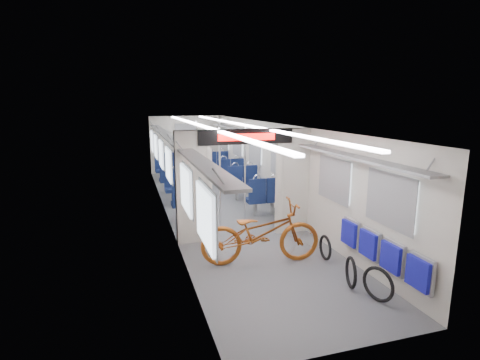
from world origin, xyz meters
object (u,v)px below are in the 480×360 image
(stanchion_far_left, at_px, (197,160))
(bicycle, at_px, (261,233))
(bike_hoop_a, at_px, (378,286))
(bike_hoop_b, at_px, (351,274))
(stanchion_near_left, at_px, (220,180))
(seat_bay_far_right, at_px, (223,167))
(stanchion_near_right, at_px, (245,177))
(flip_bench, at_px, (381,250))
(bike_hoop_c, at_px, (325,249))
(seat_bay_near_left, at_px, (185,191))
(seat_bay_near_right, at_px, (253,187))
(seat_bay_far_left, at_px, (171,170))
(stanchion_far_right, at_px, (220,159))

(stanchion_far_left, bearing_deg, bicycle, -87.53)
(bike_hoop_a, height_order, bike_hoop_b, bike_hoop_a)
(stanchion_near_left, bearing_deg, bike_hoop_b, -68.05)
(seat_bay_far_right, xyz_separation_m, stanchion_near_right, (-0.71, -4.84, 0.61))
(bicycle, relative_size, stanchion_near_left, 0.93)
(flip_bench, relative_size, bike_hoop_c, 4.49)
(stanchion_near_left, height_order, stanchion_far_left, same)
(bike_hoop_c, distance_m, seat_bay_near_left, 4.42)
(bike_hoop_a, distance_m, stanchion_near_right, 4.04)
(flip_bench, bearing_deg, seat_bay_near_right, 94.88)
(seat_bay_near_left, xyz_separation_m, seat_bay_far_left, (0.00, 3.10, 0.03))
(flip_bench, bearing_deg, bike_hoop_c, 105.99)
(stanchion_far_left, bearing_deg, seat_bay_far_right, 56.69)
(seat_bay_near_left, bearing_deg, bicycle, -77.93)
(seat_bay_far_right, distance_m, stanchion_near_left, 5.22)
(bike_hoop_b, xyz_separation_m, stanchion_near_left, (-1.29, 3.21, 0.92))
(bike_hoop_a, relative_size, stanchion_far_left, 0.23)
(seat_bay_far_left, xyz_separation_m, stanchion_far_left, (0.58, -1.85, 0.59))
(flip_bench, relative_size, seat_bay_near_right, 1.01)
(stanchion_near_left, distance_m, stanchion_near_right, 0.65)
(bike_hoop_c, bearing_deg, seat_bay_near_right, 91.50)
(bicycle, bearing_deg, seat_bay_far_left, 14.09)
(bike_hoop_b, relative_size, stanchion_near_left, 0.22)
(bicycle, height_order, stanchion_far_left, stanchion_far_left)
(bike_hoop_a, xyz_separation_m, stanchion_far_right, (-0.67, 6.79, 0.91))
(stanchion_far_right, bearing_deg, stanchion_near_right, -92.65)
(flip_bench, relative_size, stanchion_near_right, 0.91)
(seat_bay_near_right, bearing_deg, stanchion_far_left, 132.56)
(bike_hoop_b, bearing_deg, bicycle, 128.65)
(seat_bay_far_left, bearing_deg, seat_bay_far_right, 3.55)
(stanchion_near_left, xyz_separation_m, stanchion_far_right, (0.77, 3.11, 0.00))
(bike_hoop_a, relative_size, seat_bay_far_left, 0.24)
(bike_hoop_a, xyz_separation_m, bike_hoop_b, (-0.14, 0.47, -0.01))
(bike_hoop_b, xyz_separation_m, seat_bay_near_right, (0.05, 4.85, 0.32))
(seat_bay_far_right, bearing_deg, bike_hoop_a, -89.39)
(bike_hoop_b, height_order, stanchion_near_left, stanchion_near_left)
(bike_hoop_b, distance_m, seat_bay_far_right, 8.23)
(seat_bay_near_left, distance_m, stanchion_near_left, 1.97)
(stanchion_far_right, bearing_deg, bike_hoop_a, -84.40)
(stanchion_near_left, bearing_deg, stanchion_far_left, 89.01)
(bicycle, height_order, seat_bay_near_left, bicycle)
(bike_hoop_c, distance_m, seat_bay_far_right, 7.17)
(bicycle, bearing_deg, seat_bay_near_left, 19.51)
(bike_hoop_b, xyz_separation_m, seat_bay_near_left, (-1.82, 5.00, 0.30))
(seat_bay_near_left, xyz_separation_m, stanchion_near_left, (0.53, -1.79, 0.62))
(bicycle, bearing_deg, stanchion_far_left, 9.91)
(seat_bay_near_left, height_order, stanchion_near_left, stanchion_near_left)
(bike_hoop_a, xyz_separation_m, stanchion_near_left, (-1.43, 3.68, 0.91))
(seat_bay_far_left, relative_size, seat_bay_far_right, 1.06)
(bike_hoop_b, height_order, stanchion_far_left, stanchion_far_left)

